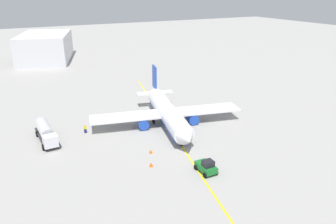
# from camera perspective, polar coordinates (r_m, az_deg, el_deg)

# --- Properties ---
(ground_plane) EXTENTS (400.00, 400.00, 0.00)m
(ground_plane) POSITION_cam_1_polar(r_m,az_deg,el_deg) (67.06, 0.00, -2.40)
(ground_plane) COLOR #9E9B96
(airplane) EXTENTS (29.10, 31.25, 9.72)m
(airplane) POSITION_cam_1_polar(r_m,az_deg,el_deg) (66.48, -0.10, -0.12)
(airplane) COLOR white
(airplane) RESTS_ON ground
(fuel_tanker) EXTENTS (10.33, 3.17, 3.15)m
(fuel_tanker) POSITION_cam_1_polar(r_m,az_deg,el_deg) (63.96, -20.51, -3.32)
(fuel_tanker) COLOR #2D2D33
(fuel_tanker) RESTS_ON ground
(pushback_tug) EXTENTS (3.60, 2.31, 2.20)m
(pushback_tug) POSITION_cam_1_polar(r_m,az_deg,el_deg) (50.76, 6.71, -9.42)
(pushback_tug) COLOR #196B28
(pushback_tug) RESTS_ON ground
(refueling_worker) EXTENTS (0.60, 0.50, 1.71)m
(refueling_worker) POSITION_cam_1_polar(r_m,az_deg,el_deg) (65.52, -14.24, -2.87)
(refueling_worker) COLOR navy
(refueling_worker) RESTS_ON ground
(safety_cone_nose) EXTENTS (0.60, 0.60, 0.66)m
(safety_cone_nose) POSITION_cam_1_polar(r_m,az_deg,el_deg) (56.27, -3.03, -6.87)
(safety_cone_nose) COLOR #F2590F
(safety_cone_nose) RESTS_ON ground
(safety_cone_wingtip) EXTENTS (0.64, 0.64, 0.71)m
(safety_cone_wingtip) POSITION_cam_1_polar(r_m,az_deg,el_deg) (52.35, -2.97, -9.11)
(safety_cone_wingtip) COLOR #F2590F
(safety_cone_wingtip) RESTS_ON ground
(distant_hangar) EXTENTS (32.84, 25.09, 10.15)m
(distant_hangar) POSITION_cam_1_polar(r_m,az_deg,el_deg) (136.29, -20.56, 10.54)
(distant_hangar) COLOR silver
(distant_hangar) RESTS_ON ground
(taxi_line_marking) EXTENTS (69.25, 15.83, 0.01)m
(taxi_line_marking) POSITION_cam_1_polar(r_m,az_deg,el_deg) (67.06, 0.00, -2.39)
(taxi_line_marking) COLOR yellow
(taxi_line_marking) RESTS_ON ground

